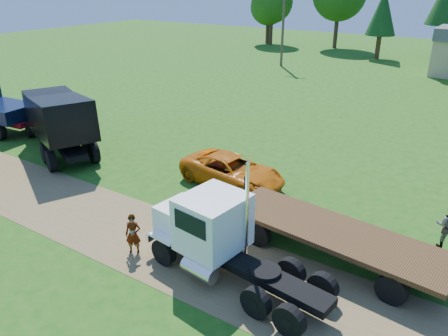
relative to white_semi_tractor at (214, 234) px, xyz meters
The scene contains 8 objects.
ground 1.67m from the white_semi_tractor, 169.86° to the left, with size 140.00×140.00×0.00m, color #1A5011.
dirt_track 1.67m from the white_semi_tractor, 169.86° to the left, with size 120.00×4.20×0.01m, color brown.
white_semi_tractor is the anchor object (origin of this frame).
black_dump_truck 14.26m from the white_semi_tractor, 162.34° to the left, with size 8.34×5.62×3.63m.
orange_pickup 6.69m from the white_semi_tractor, 117.05° to the left, with size 2.41×5.23×1.45m, color #CF6609.
flatbed_trailer 4.25m from the white_semi_tractor, 42.38° to the left, with size 8.13×3.23×2.03m.
spectator_a 3.13m from the white_semi_tractor, 164.63° to the right, with size 0.57×0.37×1.55m, color #999999.
spectator_b 8.57m from the white_semi_tractor, 41.94° to the left, with size 0.89×0.69×1.82m, color #999999.
Camera 1 is at (7.97, -10.33, 9.17)m, focal length 35.00 mm.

